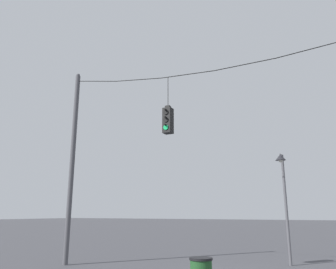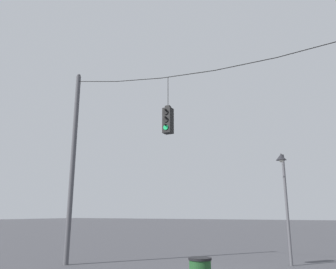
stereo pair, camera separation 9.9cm
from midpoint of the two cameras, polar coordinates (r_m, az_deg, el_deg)
utility_pole_left at (r=15.25m, az=-16.54°, el=-4.79°), size 0.22×0.22×8.56m
span_wire at (r=12.47m, az=12.81°, el=13.00°), size 15.78×0.03×0.90m
traffic_light_near_right_pole at (r=12.77m, az=-0.22°, el=2.50°), size 0.34×0.58×2.33m
street_lamp at (r=14.95m, az=19.28°, el=-8.14°), size 0.44×0.76×4.61m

